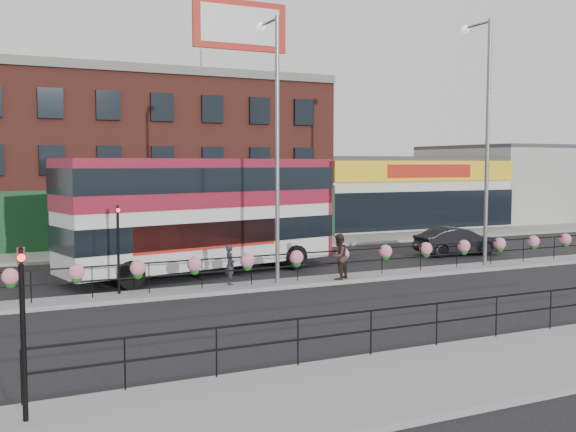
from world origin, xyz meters
name	(u,v)px	position (x,y,z in m)	size (l,w,h in m)	color
ground	(320,282)	(0.00, 0.00, 0.00)	(120.00, 120.00, 0.00)	black
south_pavement	(550,357)	(0.00, -12.00, 0.07)	(60.00, 4.00, 0.15)	gray
north_pavement	(220,247)	(0.00, 12.00, 0.07)	(60.00, 4.00, 0.15)	gray
median	(320,281)	(0.00, 0.00, 0.07)	(60.00, 1.60, 0.15)	gray
yellow_line_inner	(485,338)	(0.00, -9.70, 0.01)	(60.00, 0.10, 0.01)	gold
yellow_line_outer	(490,340)	(0.00, -9.88, 0.01)	(60.00, 0.10, 0.01)	gold
brick_building	(118,159)	(-4.00, 19.96, 5.13)	(25.00, 12.21, 10.30)	brown
supermarket	(381,191)	(16.00, 19.90, 2.65)	(15.00, 12.25, 5.30)	silver
warehouse_east	(523,183)	(30.75, 20.00, 3.15)	(14.50, 12.00, 6.30)	#A1A19C
billboard	(240,26)	(2.50, 14.99, 13.18)	(6.00, 0.29, 4.40)	#AE1F13
median_railing	(320,257)	(0.00, 0.00, 1.05)	(30.04, 0.56, 1.23)	black
south_railing	(437,314)	(-2.00, -10.10, 0.96)	(20.04, 0.05, 1.12)	black
double_decker_bus	(204,204)	(-3.58, 3.99, 3.09)	(12.76, 5.45, 5.03)	silver
car	(457,241)	(10.45, 4.14, 0.73)	(4.64, 2.18, 1.47)	black
pedestrian_a	(230,265)	(-3.76, 0.33, 0.93)	(0.40, 0.59, 1.57)	#272832
pedestrian_b	(339,257)	(0.65, -0.41, 1.07)	(1.13, 1.06, 1.85)	#332520
lamp_column_west	(274,126)	(-1.91, 0.23, 6.28)	(0.37, 1.81, 10.34)	slate
lamp_column_east	(484,121)	(8.58, 0.23, 6.77)	(0.40, 1.96, 11.17)	slate
traffic_light_south	(22,296)	(-12.00, -11.01, 2.47)	(0.15, 0.28, 3.65)	black
traffic_light_median	(118,230)	(-8.00, 0.39, 2.47)	(0.15, 0.28, 3.65)	black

